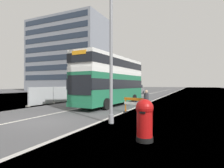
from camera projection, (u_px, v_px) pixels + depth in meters
name	position (u px, v px, depth m)	size (l,w,h in m)	color
ground	(54.00, 123.00, 10.36)	(140.00, 280.00, 0.10)	#4C4C4F
double_decker_bus	(112.00, 80.00, 18.68)	(3.31, 11.06, 4.97)	#1E6B47
lamppost_foreground	(111.00, 45.00, 9.97)	(0.29, 0.70, 9.19)	gray
red_pillar_postbox	(145.00, 118.00, 6.82)	(0.67, 0.67, 1.61)	black
roadworks_barrier	(135.00, 103.00, 13.33)	(1.95, 0.88, 1.16)	orange
construction_site_fence	(79.00, 93.00, 24.96)	(0.44, 17.20, 1.94)	#A8AAAD
car_oncoming_near	(124.00, 90.00, 34.91)	(1.90, 4.21, 2.07)	silver
car_receding_mid	(138.00, 90.00, 41.28)	(1.98, 4.18, 2.06)	slate
bare_tree_far_verge_near	(101.00, 83.00, 48.85)	(2.80, 3.48, 4.77)	#4C3D2D
pedestrian_at_kerb	(146.00, 102.00, 12.72)	(0.34, 0.34, 1.75)	#2D3342
backdrop_office_block	(67.00, 55.00, 61.70)	(26.54, 12.76, 24.31)	gray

